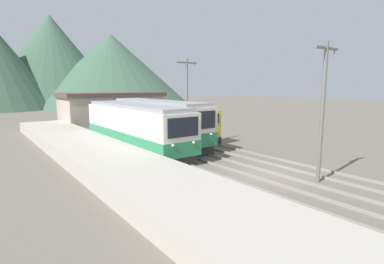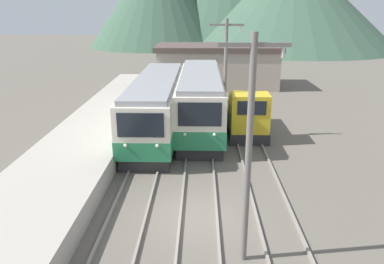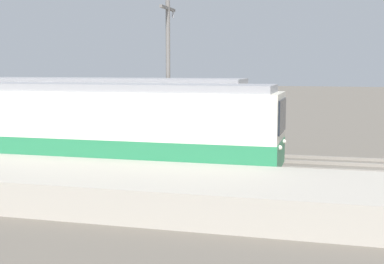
# 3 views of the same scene
# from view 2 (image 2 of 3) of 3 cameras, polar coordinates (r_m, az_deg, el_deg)

# --- Properties ---
(ground_plane) EXTENTS (200.00, 200.00, 0.00)m
(ground_plane) POSITION_cam_2_polar(r_m,az_deg,el_deg) (15.28, 0.24, -12.64)
(ground_plane) COLOR #665E54
(platform_left) EXTENTS (4.50, 54.00, 1.02)m
(platform_left) POSITION_cam_2_polar(r_m,az_deg,el_deg) (16.37, -22.55, -9.89)
(platform_left) COLOR #ADA599
(platform_left) RESTS_ON ground
(track_left) EXTENTS (1.54, 60.00, 0.14)m
(track_left) POSITION_cam_2_polar(r_m,az_deg,el_deg) (15.50, -9.63, -12.12)
(track_left) COLOR gray
(track_left) RESTS_ON ground
(track_center) EXTENTS (1.54, 60.00, 0.14)m
(track_center) POSITION_cam_2_polar(r_m,az_deg,el_deg) (15.24, 1.01, -12.42)
(track_center) COLOR gray
(track_center) RESTS_ON ground
(track_right) EXTENTS (1.54, 60.00, 0.14)m
(track_right) POSITION_cam_2_polar(r_m,az_deg,el_deg) (15.52, 12.42, -12.29)
(track_right) COLOR gray
(track_right) RESTS_ON ground
(commuter_train_left) EXTENTS (2.84, 13.27, 3.68)m
(commuter_train_left) POSITION_cam_2_polar(r_m,az_deg,el_deg) (24.35, -5.38, 3.70)
(commuter_train_left) COLOR #28282B
(commuter_train_left) RESTS_ON ground
(commuter_train_center) EXTENTS (2.84, 12.62, 3.83)m
(commuter_train_center) POSITION_cam_2_polar(r_m,az_deg,el_deg) (25.39, 1.25, 4.54)
(commuter_train_center) COLOR #28282B
(commuter_train_center) RESTS_ON ground
(shunting_locomotive) EXTENTS (2.40, 5.52, 3.00)m
(shunting_locomotive) POSITION_cam_2_polar(r_m,az_deg,el_deg) (24.56, 8.26, 2.50)
(shunting_locomotive) COLOR #28282B
(shunting_locomotive) RESTS_ON ground
(catenary_mast_near) EXTENTS (2.00, 0.20, 7.28)m
(catenary_mast_near) POSITION_cam_2_polar(r_m,az_deg,el_deg) (11.25, 8.71, -2.21)
(catenary_mast_near) COLOR slate
(catenary_mast_near) RESTS_ON ground
(catenary_mast_mid) EXTENTS (2.00, 0.20, 7.28)m
(catenary_mast_mid) POSITION_cam_2_polar(r_m,az_deg,el_deg) (22.77, 5.11, 8.48)
(catenary_mast_mid) COLOR slate
(catenary_mast_mid) RESTS_ON ground
(station_building) EXTENTS (12.60, 6.30, 4.22)m
(station_building) POSITION_cam_2_polar(r_m,az_deg,el_deg) (39.53, 3.87, 10.08)
(station_building) COLOR #AD9E8E
(station_building) RESTS_ON ground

